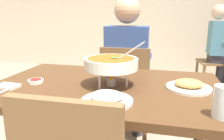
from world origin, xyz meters
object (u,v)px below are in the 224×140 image
object	(u,v)px
patron_bg_right	(218,43)
sauce_dish	(36,81)
diner_main	(127,63)
rice_plate	(107,98)
chair_bg_right	(220,58)
curry_bowl	(111,64)
dining_table_main	(106,103)
drink_glass	(222,104)
appetizer_plate	(189,86)
chair_diner_main	(126,89)

from	to	relation	value
patron_bg_right	sauce_dish	bearing A→B (deg)	-120.99
sauce_dish	diner_main	bearing A→B (deg)	62.82
patron_bg_right	rice_plate	bearing A→B (deg)	-110.82
sauce_dish	patron_bg_right	distance (m)	2.97
chair_bg_right	curry_bowl	bearing A→B (deg)	-114.13
dining_table_main	drink_glass	size ratio (longest dim) A/B	10.10
sauce_dish	drink_glass	world-z (taller)	drink_glass
dining_table_main	chair_bg_right	distance (m)	2.79
drink_glass	appetizer_plate	bearing A→B (deg)	105.45
diner_main	curry_bowl	size ratio (longest dim) A/B	3.94
diner_main	sauce_dish	size ratio (longest dim) A/B	14.56
appetizer_plate	patron_bg_right	world-z (taller)	patron_bg_right
drink_glass	diner_main	bearing A→B (deg)	117.67
dining_table_main	chair_diner_main	xyz separation A→B (m)	(-0.00, 0.71, -0.15)
dining_table_main	sauce_dish	bearing A→B (deg)	-170.92
chair_diner_main	sauce_dish	bearing A→B (deg)	-118.16
chair_diner_main	curry_bowl	distance (m)	0.82
dining_table_main	sauce_dish	world-z (taller)	sauce_dish
drink_glass	chair_bg_right	bearing A→B (deg)	77.51
chair_diner_main	drink_glass	bearing A→B (deg)	-61.57
rice_plate	drink_glass	distance (m)	0.48
drink_glass	chair_bg_right	distance (m)	2.92
dining_table_main	chair_diner_main	size ratio (longest dim) A/B	1.46
chair_diner_main	rice_plate	distance (m)	1.01
dining_table_main	curry_bowl	distance (m)	0.25
drink_glass	chair_bg_right	size ratio (longest dim) A/B	0.14
appetizer_plate	patron_bg_right	distance (m)	2.55
chair_diner_main	dining_table_main	bearing A→B (deg)	-90.00
sauce_dish	drink_glass	size ratio (longest dim) A/B	0.69
dining_table_main	drink_glass	xyz separation A→B (m)	(0.55, -0.30, 0.17)
curry_bowl	patron_bg_right	xyz separation A→B (m)	(1.08, 2.50, -0.16)
rice_plate	dining_table_main	bearing A→B (deg)	105.77
appetizer_plate	sauce_dish	size ratio (longest dim) A/B	2.67
dining_table_main	chair_diner_main	bearing A→B (deg)	90.00
dining_table_main	patron_bg_right	size ratio (longest dim) A/B	1.00
chair_diner_main	sauce_dish	xyz separation A→B (m)	(-0.41, -0.77, 0.27)
diner_main	patron_bg_right	distance (m)	2.07
sauce_dish	appetizer_plate	bearing A→B (deg)	5.93
diner_main	appetizer_plate	bearing A→B (deg)	-57.45
rice_plate	diner_main	bearing A→B (deg)	94.21
chair_diner_main	chair_bg_right	xyz separation A→B (m)	(1.18, 1.82, 0.00)
rice_plate	sauce_dish	distance (m)	0.53
chair_bg_right	sauce_dish	bearing A→B (deg)	-121.48
chair_diner_main	patron_bg_right	xyz separation A→B (m)	(1.12, 1.78, 0.24)
chair_diner_main	sauce_dish	distance (m)	0.92
curry_bowl	chair_bg_right	xyz separation A→B (m)	(1.14, 2.55, -0.39)
dining_table_main	appetizer_plate	distance (m)	0.48
chair_diner_main	drink_glass	size ratio (longest dim) A/B	6.92
diner_main	curry_bowl	xyz separation A→B (m)	(0.03, -0.76, 0.16)
curry_bowl	rice_plate	size ratio (longest dim) A/B	1.39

